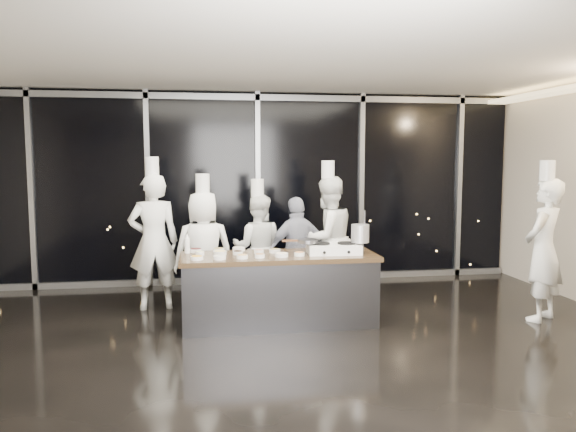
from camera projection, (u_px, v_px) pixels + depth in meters
name	position (u px, v px, depth m)	size (l,w,h in m)	color
ground	(290.00, 348.00, 6.26)	(9.00, 9.00, 0.00)	black
room_shell	(307.00, 145.00, 6.05)	(9.02, 7.02, 3.21)	beige
window_wall	(258.00, 188.00, 9.46)	(8.90, 0.11, 3.20)	black
demo_counter	(279.00, 289.00, 7.09)	(2.46, 0.86, 0.90)	#333338
stove	(334.00, 248.00, 7.11)	(0.68, 0.46, 0.14)	white
frying_pan	(307.00, 241.00, 7.08)	(0.47, 0.28, 0.04)	slate
stock_pot	(360.00, 233.00, 7.11)	(0.23, 0.23, 0.23)	#B8B8BB
prep_bowls	(237.00, 253.00, 6.99)	(1.41, 0.75, 0.05)	white
squeeze_bottle	(187.00, 244.00, 7.13)	(0.07, 0.07, 0.25)	white
chef_far_left	(154.00, 241.00, 7.79)	(0.75, 0.54, 2.12)	white
chef_left	(204.00, 250.00, 7.72)	(0.86, 0.61, 1.89)	white
chef_center	(258.00, 247.00, 8.26)	(0.87, 0.74, 1.80)	white
guest	(297.00, 251.00, 8.01)	(0.98, 0.61, 1.56)	#131835
chef_right	(327.00, 238.00, 8.25)	(1.10, 1.00, 2.07)	white
chef_side	(543.00, 249.00, 7.24)	(0.80, 0.75, 2.08)	white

